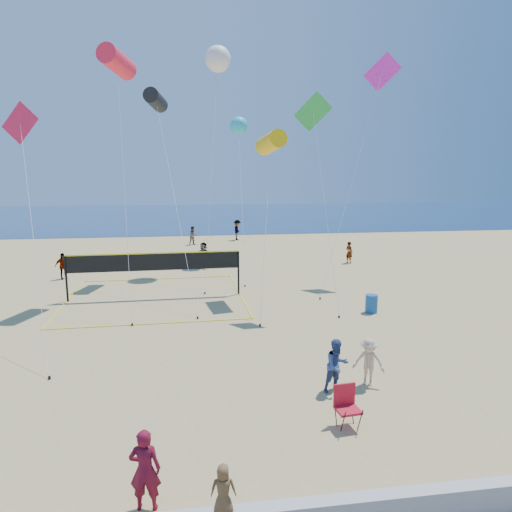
{
  "coord_description": "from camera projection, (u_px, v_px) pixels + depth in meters",
  "views": [
    {
      "loc": [
        -1.21,
        -9.79,
        6.17
      ],
      "look_at": [
        0.55,
        2.0,
        4.04
      ],
      "focal_mm": 32.0,
      "sensor_mm": 36.0,
      "label": 1
    }
  ],
  "objects": [
    {
      "name": "ground",
      "position": [
        246.0,
        439.0,
        10.79
      ],
      "size": [
        120.0,
        120.0,
        0.0
      ],
      "primitive_type": "plane",
      "color": "tan",
      "rests_on": "ground"
    },
    {
      "name": "ocean",
      "position": [
        196.0,
        215.0,
        71.16
      ],
      "size": [
        140.0,
        50.0,
        0.03
      ],
      "primitive_type": "cube",
      "color": "navy",
      "rests_on": "ground"
    },
    {
      "name": "woman",
      "position": [
        145.0,
        470.0,
        8.41
      ],
      "size": [
        0.62,
        0.45,
        1.6
      ],
      "primitive_type": "imported",
      "rotation": [
        0.0,
        0.0,
        3.03
      ],
      "color": "maroon",
      "rests_on": "ground"
    },
    {
      "name": "toddler",
      "position": [
        223.0,
        490.0,
        7.52
      ],
      "size": [
        0.46,
        0.33,
        0.89
      ],
      "primitive_type": "imported",
      "rotation": [
        0.0,
        0.0,
        3.04
      ],
      "color": "brown",
      "rests_on": "seawall"
    },
    {
      "name": "bystander_a",
      "position": [
        337.0,
        366.0,
        13.07
      ],
      "size": [
        0.89,
        0.78,
        1.56
      ],
      "primitive_type": "imported",
      "rotation": [
        0.0,
        0.0,
        0.29
      ],
      "color": "#334780",
      "rests_on": "ground"
    },
    {
      "name": "bystander_b",
      "position": [
        369.0,
        362.0,
        13.47
      ],
      "size": [
        1.08,
        0.93,
        1.45
      ],
      "primitive_type": "imported",
      "rotation": [
        0.0,
        0.0,
        -0.52
      ],
      "color": "#D1AC8B",
      "rests_on": "ground"
    },
    {
      "name": "far_person_0",
      "position": [
        63.0,
        266.0,
        27.26
      ],
      "size": [
        1.0,
        0.81,
        1.58
      ],
      "primitive_type": "imported",
      "rotation": [
        0.0,
        0.0,
        0.54
      ],
      "color": "gray",
      "rests_on": "ground"
    },
    {
      "name": "far_person_1",
      "position": [
        203.0,
        255.0,
        30.64
      ],
      "size": [
        1.5,
        1.48,
        1.72
      ],
      "primitive_type": "imported",
      "rotation": [
        0.0,
        0.0,
        -0.77
      ],
      "color": "gray",
      "rests_on": "ground"
    },
    {
      "name": "far_person_2",
      "position": [
        349.0,
        252.0,
        32.23
      ],
      "size": [
        0.61,
        0.67,
        1.54
      ],
      "primitive_type": "imported",
      "rotation": [
        0.0,
        0.0,
        2.13
      ],
      "color": "gray",
      "rests_on": "ground"
    },
    {
      "name": "far_person_3",
      "position": [
        193.0,
        236.0,
        40.59
      ],
      "size": [
        0.98,
        0.88,
        1.66
      ],
      "primitive_type": "imported",
      "rotation": [
        0.0,
        0.0,
        0.37
      ],
      "color": "gray",
      "rests_on": "ground"
    },
    {
      "name": "far_person_4",
      "position": [
        237.0,
        230.0,
        43.6
      ],
      "size": [
        1.03,
        1.4,
        1.94
      ],
      "primitive_type": "imported",
      "rotation": [
        0.0,
        0.0,
        1.3
      ],
      "color": "gray",
      "rests_on": "ground"
    },
    {
      "name": "camp_chair",
      "position": [
        346.0,
        403.0,
        11.29
      ],
      "size": [
        0.62,
        0.75,
        1.17
      ],
      "rotation": [
        0.0,
        0.0,
        0.11
      ],
      "color": "red",
      "rests_on": "ground"
    },
    {
      "name": "trash_barrel",
      "position": [
        371.0,
        304.0,
        20.67
      ],
      "size": [
        0.68,
        0.68,
        0.82
      ],
      "primitive_type": "cylinder",
      "rotation": [
        0.0,
        0.0,
        0.29
      ],
      "color": "#174F99",
      "rests_on": "ground"
    },
    {
      "name": "volleyball_net",
      "position": [
        155.0,
        267.0,
        22.95
      ],
      "size": [
        8.9,
        8.76,
        2.33
      ],
      "rotation": [
        0.0,
        0.0,
        0.02
      ],
      "color": "black",
      "rests_on": "ground"
    },
    {
      "name": "kite_0",
      "position": [
        117.0,
        62.0,
        21.6
      ],
      "size": [
        1.65,
        6.26,
        12.09
      ],
      "rotation": [
        0.0,
        0.0,
        -0.31
      ],
      "color": "#FF213C",
      "rests_on": "ground"
    },
    {
      "name": "kite_1",
      "position": [
        156.0,
        100.0,
        26.22
      ],
      "size": [
        2.67,
        9.93,
        10.99
      ],
      "rotation": [
        0.0,
        0.0,
        -0.22
      ],
      "color": "black",
      "rests_on": "ground"
    },
    {
      "name": "kite_2",
      "position": [
        271.0,
        143.0,
        22.58
      ],
      "size": [
        2.03,
        6.24,
        8.34
      ],
      "rotation": [
        0.0,
        0.0,
        0.2
      ],
      "color": "yellow",
      "rests_on": "ground"
    },
    {
      "name": "kite_3",
      "position": [
        21.0,
        132.0,
        19.47
      ],
      "size": [
        3.7,
        8.23,
        9.3
      ],
      "rotation": [
        0.0,
        0.0,
        -0.15
      ],
      "color": "#C71B49",
      "rests_on": "ground"
    },
    {
      "name": "kite_4",
      "position": [
        314.0,
        122.0,
        20.05
      ],
      "size": [
        1.7,
        2.21,
        9.76
      ],
      "rotation": [
        0.0,
        0.0,
        -0.19
      ],
      "color": "green",
      "rests_on": "ground"
    },
    {
      "name": "kite_5",
      "position": [
        380.0,
        80.0,
        25.92
      ],
      "size": [
        5.8,
        5.11,
        13.03
      ],
      "rotation": [
        0.0,
        0.0,
        -0.17
      ],
      "color": "#F725D0",
      "rests_on": "ground"
    },
    {
      "name": "kite_6",
      "position": [
        218.0,
        59.0,
        28.68
      ],
      "size": [
        2.43,
        8.15,
        14.17
      ],
      "rotation": [
        0.0,
        0.0,
        0.36
      ],
      "color": "white",
      "rests_on": "ground"
    },
    {
      "name": "kite_7",
      "position": [
        239.0,
        126.0,
        31.4
      ],
      "size": [
        1.52,
        8.45,
        10.13
      ],
      "rotation": [
        0.0,
        0.0,
        0.3
      ],
      "color": "#29B8DF",
      "rests_on": "ground"
    }
  ]
}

